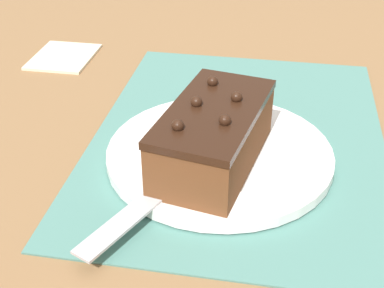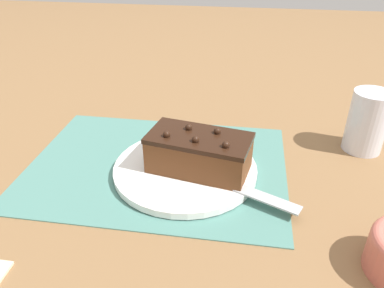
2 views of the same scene
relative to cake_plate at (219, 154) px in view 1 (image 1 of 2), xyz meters
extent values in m
plane|color=olive|center=(0.05, -0.02, -0.01)|extent=(3.00, 3.00, 0.00)
cube|color=slate|center=(0.05, -0.02, -0.01)|extent=(0.46, 0.34, 0.00)
cylinder|color=white|center=(0.00, 0.00, 0.00)|extent=(0.25, 0.25, 0.01)
cube|color=brown|center=(-0.02, 0.00, 0.03)|extent=(0.18, 0.11, 0.06)
cube|color=black|center=(-0.02, 0.00, 0.07)|extent=(0.18, 0.12, 0.01)
sphere|color=black|center=(-0.07, 0.03, 0.07)|extent=(0.01, 0.01, 0.01)
sphere|color=black|center=(-0.05, -0.01, 0.07)|extent=(0.01, 0.01, 0.01)
sphere|color=black|center=(-0.02, 0.02, 0.07)|extent=(0.01, 0.01, 0.01)
sphere|color=black|center=(0.00, -0.02, 0.07)|extent=(0.01, 0.01, 0.01)
sphere|color=black|center=(0.03, 0.01, 0.07)|extent=(0.01, 0.01, 0.01)
cube|color=slate|center=(-0.01, 0.01, 0.01)|extent=(0.08, 0.05, 0.01)
cube|color=#B7BABF|center=(-0.12, 0.06, 0.01)|extent=(0.15, 0.09, 0.00)
cube|color=beige|center=(0.24, 0.28, -0.01)|extent=(0.11, 0.09, 0.01)
camera|label=1|loc=(-0.49, -0.06, 0.33)|focal=50.00mm
camera|label=2|loc=(-0.09, 0.53, 0.37)|focal=35.00mm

